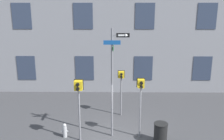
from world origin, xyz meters
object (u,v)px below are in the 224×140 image
object	(u,v)px
trash_bin	(160,133)
pedestrian_signal_left	(79,93)
fire_hydrant	(65,131)
pedestrian_signal_right	(141,93)
pedestrian_signal_across	(121,81)
street_sign_pole	(113,76)

from	to	relation	value
trash_bin	pedestrian_signal_left	bearing A→B (deg)	177.93
fire_hydrant	trash_bin	xyz separation A→B (m)	(4.31, -0.43, 0.14)
pedestrian_signal_left	trash_bin	size ratio (longest dim) A/B	3.09
pedestrian_signal_right	fire_hydrant	bearing A→B (deg)	-178.69
trash_bin	fire_hydrant	bearing A→B (deg)	174.35
pedestrian_signal_across	pedestrian_signal_right	bearing A→B (deg)	-71.00
street_sign_pole	fire_hydrant	size ratio (longest dim) A/B	7.50
fire_hydrant	pedestrian_signal_across	bearing A→B (deg)	42.41
street_sign_pole	pedestrian_signal_right	xyz separation A→B (m)	(1.22, -0.05, -0.74)
street_sign_pole	fire_hydrant	distance (m)	3.40
street_sign_pole	fire_hydrant	xyz separation A→B (m)	(-2.22, -0.13, -2.58)
pedestrian_signal_across	fire_hydrant	size ratio (longest dim) A/B	3.79
pedestrian_signal_across	trash_bin	world-z (taller)	pedestrian_signal_across
pedestrian_signal_left	pedestrian_signal_right	world-z (taller)	pedestrian_signal_left
pedestrian_signal_left	pedestrian_signal_across	size ratio (longest dim) A/B	1.13
pedestrian_signal_right	pedestrian_signal_across	distance (m)	2.47
street_sign_pole	pedestrian_signal_across	bearing A→B (deg)	79.64
pedestrian_signal_right	fire_hydrant	world-z (taller)	pedestrian_signal_right
trash_bin	pedestrian_signal_right	bearing A→B (deg)	149.88
pedestrian_signal_left	trash_bin	xyz separation A→B (m)	(3.57, -0.13, -1.79)
pedestrian_signal_left	pedestrian_signal_right	size ratio (longest dim) A/B	1.02
fire_hydrant	street_sign_pole	bearing A→B (deg)	3.41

